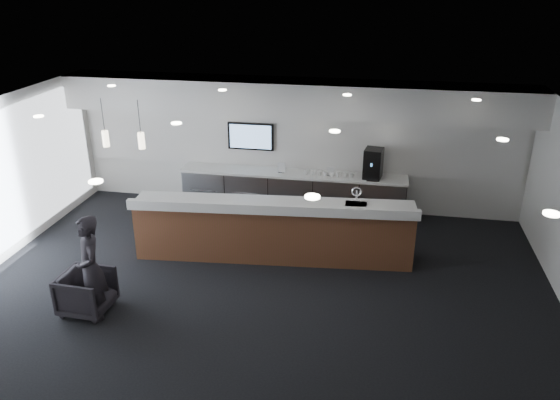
% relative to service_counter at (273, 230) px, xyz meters
% --- Properties ---
extents(ground, '(10.00, 10.00, 0.00)m').
position_rel_service_counter_xyz_m(ground, '(0.00, -1.47, -0.57)').
color(ground, black).
rests_on(ground, ground).
extents(ceiling, '(10.00, 8.00, 0.02)m').
position_rel_service_counter_xyz_m(ceiling, '(0.00, -1.47, 2.43)').
color(ceiling, black).
rests_on(ceiling, back_wall).
extents(back_wall, '(10.00, 0.02, 3.00)m').
position_rel_service_counter_xyz_m(back_wall, '(0.00, 2.53, 0.93)').
color(back_wall, silver).
rests_on(back_wall, ground).
extents(soffit_bulkhead, '(10.00, 0.90, 0.70)m').
position_rel_service_counter_xyz_m(soffit_bulkhead, '(0.00, 2.08, 2.08)').
color(soffit_bulkhead, silver).
rests_on(soffit_bulkhead, back_wall).
extents(alcove_panel, '(9.80, 0.06, 1.40)m').
position_rel_service_counter_xyz_m(alcove_panel, '(0.00, 2.50, 1.03)').
color(alcove_panel, silver).
rests_on(alcove_panel, back_wall).
extents(back_credenza, '(5.06, 0.66, 0.95)m').
position_rel_service_counter_xyz_m(back_credenza, '(0.00, 2.17, -0.10)').
color(back_credenza, gray).
rests_on(back_credenza, ground).
extents(wall_tv, '(1.05, 0.08, 0.62)m').
position_rel_service_counter_xyz_m(wall_tv, '(-1.00, 2.44, 1.08)').
color(wall_tv, black).
rests_on(wall_tv, back_wall).
extents(pendant_left, '(0.12, 0.12, 0.30)m').
position_rel_service_counter_xyz_m(pendant_left, '(-2.40, -0.67, 1.68)').
color(pendant_left, '#FFECC6').
rests_on(pendant_left, ceiling).
extents(pendant_right, '(0.12, 0.12, 0.30)m').
position_rel_service_counter_xyz_m(pendant_right, '(-3.10, -0.67, 1.68)').
color(pendant_right, '#FFECC6').
rests_on(pendant_right, ceiling).
extents(ceiling_can_lights, '(7.00, 5.00, 0.02)m').
position_rel_service_counter_xyz_m(ceiling_can_lights, '(0.00, -1.47, 2.40)').
color(ceiling_can_lights, white).
rests_on(ceiling_can_lights, ceiling).
extents(service_counter, '(5.32, 1.33, 1.49)m').
position_rel_service_counter_xyz_m(service_counter, '(0.00, 0.00, 0.00)').
color(service_counter, brown).
rests_on(service_counter, ground).
extents(coffee_machine, '(0.43, 0.53, 0.65)m').
position_rel_service_counter_xyz_m(coffee_machine, '(1.76, 2.16, 0.70)').
color(coffee_machine, black).
rests_on(coffee_machine, back_credenza).
extents(info_sign_left, '(0.17, 0.05, 0.24)m').
position_rel_service_counter_xyz_m(info_sign_left, '(-0.23, 2.11, 0.49)').
color(info_sign_left, silver).
rests_on(info_sign_left, back_credenza).
extents(info_sign_right, '(0.16, 0.03, 0.21)m').
position_rel_service_counter_xyz_m(info_sign_right, '(0.86, 2.10, 0.48)').
color(info_sign_right, silver).
rests_on(info_sign_right, back_credenza).
extents(armchair, '(0.79, 0.77, 0.69)m').
position_rel_service_counter_xyz_m(armchair, '(-2.60, -2.32, -0.23)').
color(armchair, black).
rests_on(armchair, ground).
extents(lounge_guest, '(0.71, 0.75, 1.72)m').
position_rel_service_counter_xyz_m(lounge_guest, '(-2.40, -2.42, 0.29)').
color(lounge_guest, black).
rests_on(lounge_guest, ground).
extents(cup_0, '(0.11, 0.11, 0.10)m').
position_rel_service_counter_xyz_m(cup_0, '(1.31, 2.09, 0.43)').
color(cup_0, white).
rests_on(cup_0, back_credenza).
extents(cup_1, '(0.15, 0.15, 0.10)m').
position_rel_service_counter_xyz_m(cup_1, '(1.17, 2.09, 0.43)').
color(cup_1, white).
rests_on(cup_1, back_credenza).
extents(cup_2, '(0.13, 0.13, 0.10)m').
position_rel_service_counter_xyz_m(cup_2, '(1.03, 2.09, 0.43)').
color(cup_2, white).
rests_on(cup_2, back_credenza).
extents(cup_3, '(0.14, 0.14, 0.10)m').
position_rel_service_counter_xyz_m(cup_3, '(0.89, 2.09, 0.43)').
color(cup_3, white).
rests_on(cup_3, back_credenza).
extents(cup_4, '(0.15, 0.15, 0.10)m').
position_rel_service_counter_xyz_m(cup_4, '(0.75, 2.09, 0.43)').
color(cup_4, white).
rests_on(cup_4, back_credenza).
extents(cup_5, '(0.12, 0.12, 0.10)m').
position_rel_service_counter_xyz_m(cup_5, '(0.61, 2.09, 0.43)').
color(cup_5, white).
rests_on(cup_5, back_credenza).
extents(cup_6, '(0.15, 0.15, 0.10)m').
position_rel_service_counter_xyz_m(cup_6, '(0.47, 2.09, 0.43)').
color(cup_6, white).
rests_on(cup_6, back_credenza).
extents(cup_7, '(0.13, 0.13, 0.10)m').
position_rel_service_counter_xyz_m(cup_7, '(0.33, 2.09, 0.43)').
color(cup_7, white).
rests_on(cup_7, back_credenza).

